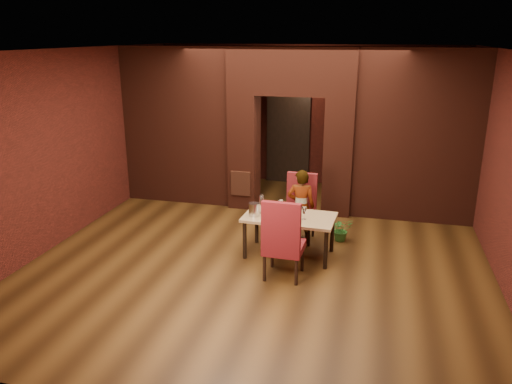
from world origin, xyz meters
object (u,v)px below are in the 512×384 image
at_px(person_seated, 301,206).
at_px(wine_bucket, 254,209).
at_px(chair_near, 284,237).
at_px(wine_glass_c, 304,213).
at_px(dining_table, 289,236).
at_px(potted_plant, 341,229).
at_px(wine_glass_a, 281,206).
at_px(chair_far, 299,209).
at_px(wine_glass_b, 296,211).
at_px(water_bottle, 262,204).

relative_size(person_seated, wine_bucket, 6.07).
bearing_deg(chair_near, wine_glass_c, -104.10).
relative_size(chair_near, person_seated, 0.95).
relative_size(dining_table, potted_plant, 3.48).
relative_size(dining_table, wine_glass_a, 7.01).
bearing_deg(wine_bucket, chair_far, 52.53).
relative_size(wine_glass_a, wine_glass_b, 1.07).
height_order(person_seated, potted_plant, person_seated).
bearing_deg(chair_far, dining_table, -92.71).
distance_m(chair_near, potted_plant, 1.74).
height_order(person_seated, wine_glass_a, person_seated).
bearing_deg(potted_plant, wine_glass_a, -144.79).
bearing_deg(person_seated, chair_far, -66.56).
height_order(wine_bucket, potted_plant, wine_bucket).
height_order(chair_near, wine_glass_a, chair_near).
xyz_separation_m(chair_near, person_seated, (0.03, 1.31, 0.03)).
relative_size(chair_near, wine_glass_b, 6.39).
relative_size(wine_bucket, water_bottle, 0.67).
distance_m(chair_far, chair_near, 1.39).
xyz_separation_m(chair_far, chair_near, (0.01, -1.39, 0.04)).
xyz_separation_m(person_seated, wine_bucket, (-0.64, -0.70, 0.13)).
bearing_deg(wine_glass_a, potted_plant, 35.21).
bearing_deg(wine_bucket, dining_table, 13.34).
relative_size(dining_table, person_seated, 1.11).
bearing_deg(wine_glass_c, chair_far, 104.84).
bearing_deg(potted_plant, chair_far, -168.22).
xyz_separation_m(dining_table, wine_glass_a, (-0.17, 0.13, 0.44)).
height_order(dining_table, chair_near, chair_near).
bearing_deg(water_bottle, chair_far, 50.30).
bearing_deg(water_bottle, wine_glass_c, -9.37).
bearing_deg(wine_glass_c, dining_table, 160.20).
distance_m(person_seated, wine_glass_b, 0.58).
bearing_deg(chair_far, wine_glass_c, -73.53).
height_order(chair_near, wine_glass_b, chair_near).
bearing_deg(chair_near, dining_table, -83.82).
distance_m(dining_table, wine_glass_b, 0.44).
xyz_separation_m(chair_near, potted_plant, (0.71, 1.54, -0.41)).
relative_size(chair_far, wine_bucket, 5.43).
xyz_separation_m(chair_far, person_seated, (0.04, -0.08, 0.07)).
bearing_deg(water_bottle, wine_glass_b, -2.30).
distance_m(dining_table, potted_plant, 1.12).
bearing_deg(water_bottle, chair_near, -55.89).
relative_size(chair_near, wine_glass_a, 5.99).
xyz_separation_m(wine_glass_a, wine_glass_c, (0.41, -0.22, -0.00)).
distance_m(dining_table, person_seated, 0.65).
relative_size(wine_glass_a, water_bottle, 0.64).
bearing_deg(wine_glass_a, wine_glass_b, -25.19).
bearing_deg(dining_table, wine_bucket, -163.96).
height_order(dining_table, wine_glass_c, wine_glass_c).
height_order(person_seated, water_bottle, person_seated).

